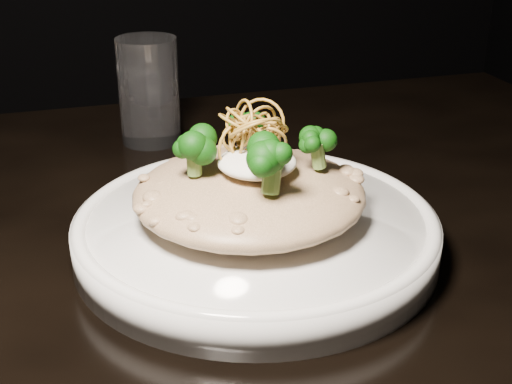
# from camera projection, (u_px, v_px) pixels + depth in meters

# --- Properties ---
(table) EXTENTS (1.10, 0.80, 0.75)m
(table) POSITION_uv_depth(u_px,v_px,m) (208.00, 305.00, 0.69)
(table) COLOR black
(table) RESTS_ON ground
(plate) EXTENTS (0.31, 0.31, 0.03)m
(plate) POSITION_uv_depth(u_px,v_px,m) (256.00, 233.00, 0.61)
(plate) COLOR silver
(plate) RESTS_ON table
(risotto) EXTENTS (0.19, 0.19, 0.04)m
(risotto) POSITION_uv_depth(u_px,v_px,m) (249.00, 193.00, 0.59)
(risotto) COLOR brown
(risotto) RESTS_ON plate
(broccoli) EXTENTS (0.15, 0.15, 0.06)m
(broccoli) POSITION_uv_depth(u_px,v_px,m) (255.00, 137.00, 0.57)
(broccoli) COLOR black
(broccoli) RESTS_ON risotto
(cheese) EXTENTS (0.06, 0.06, 0.02)m
(cheese) POSITION_uv_depth(u_px,v_px,m) (257.00, 162.00, 0.58)
(cheese) COLOR white
(cheese) RESTS_ON risotto
(shallots) EXTENTS (0.06, 0.06, 0.04)m
(shallots) POSITION_uv_depth(u_px,v_px,m) (253.00, 124.00, 0.57)
(shallots) COLOR olive
(shallots) RESTS_ON cheese
(drinking_glass) EXTENTS (0.08, 0.08, 0.12)m
(drinking_glass) POSITION_uv_depth(u_px,v_px,m) (149.00, 91.00, 0.83)
(drinking_glass) COLOR silver
(drinking_glass) RESTS_ON table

